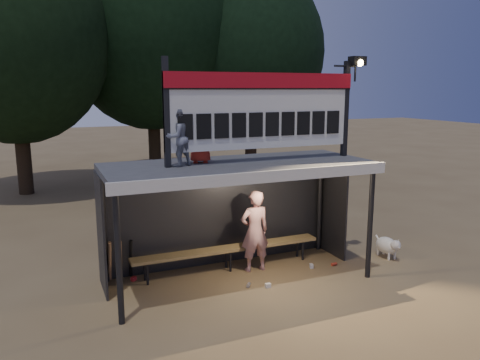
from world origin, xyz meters
The scene contains 13 objects.
ground centered at (0.00, 0.00, 0.00)m, with size 80.00×80.00×0.00m, color brown.
player centered at (0.48, 0.30, 0.84)m, with size 0.61×0.40×1.68m, color silver.
child_a centered at (-1.15, 0.04, 2.83)m, with size 0.50×0.39×1.03m, color slate.
child_b centered at (-0.66, 0.26, 2.83)m, with size 0.49×0.32×1.01m, color #A32519.
dugout_shelter centered at (0.00, 0.24, 1.85)m, with size 5.10×2.08×2.32m.
scoreboard_assembly centered at (0.56, -0.01, 3.32)m, with size 4.10×0.27×1.99m.
bench centered at (0.00, 0.55, 0.43)m, with size 4.00×0.35×0.48m.
tree_left centered at (-4.00, 10.00, 5.51)m, with size 6.46×6.46×9.27m.
tree_mid centered at (1.00, 11.50, 6.17)m, with size 7.22×7.22×10.36m.
tree_right centered at (5.00, 10.50, 5.19)m, with size 6.08×6.08×8.72m.
dog centered at (3.50, -0.19, 0.28)m, with size 0.36×0.81×0.49m.
bats centered at (-2.13, 0.82, 0.43)m, with size 0.48×0.33×0.84m.
litter centered at (0.43, -0.08, 0.04)m, with size 4.18×1.40×0.08m.
Camera 1 is at (-3.35, -7.96, 3.68)m, focal length 35.00 mm.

